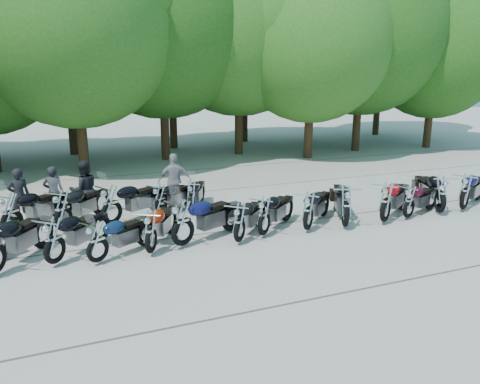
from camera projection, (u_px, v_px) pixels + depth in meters
name	position (u px, v px, depth m)	size (l,w,h in m)	color
ground	(262.00, 247.00, 12.10)	(90.00, 90.00, 0.00)	#9F988F
tree_3	(72.00, 23.00, 19.32)	(8.70, 8.70, 10.67)	#3A2614
tree_4	(161.00, 23.00, 22.38)	(9.13, 9.13, 11.20)	#3A2614
tree_5	(239.00, 27.00, 23.97)	(9.04, 9.04, 11.10)	#3A2614
tree_6	(312.00, 42.00, 23.07)	(8.00, 8.00, 9.82)	#3A2614
tree_7	(362.00, 33.00, 25.10)	(8.79, 8.79, 10.79)	#3A2614
tree_8	(436.00, 51.00, 26.48)	(7.53, 7.53, 9.25)	#3A2614
tree_11	(65.00, 49.00, 24.12)	(7.56, 7.56, 9.28)	#3A2614
tree_12	(170.00, 47.00, 26.10)	(7.88, 7.88, 9.67)	#3A2614
tree_13	(244.00, 43.00, 28.69)	(8.31, 8.31, 10.20)	#3A2614
tree_14	(312.00, 47.00, 28.93)	(8.02, 8.02, 9.84)	#3A2614
tree_15	(383.00, 31.00, 31.60)	(9.67, 9.67, 11.86)	#3A2614
motorcycle_2	(54.00, 239.00, 10.75)	(0.71, 2.32, 1.31)	black
motorcycle_3	(97.00, 240.00, 10.84)	(0.64, 2.10, 1.19)	#0D1F3D
motorcycle_4	(151.00, 230.00, 11.38)	(0.69, 2.27, 1.28)	#921C05
motorcycle_5	(183.00, 221.00, 11.83)	(0.77, 2.53, 1.43)	#0E103F
motorcycle_6	(239.00, 221.00, 12.14)	(0.67, 2.20, 1.24)	black
motorcycle_7	(264.00, 215.00, 12.63)	(0.69, 2.28, 1.29)	black
motorcycle_8	(309.00, 210.00, 13.05)	(0.70, 2.30, 1.30)	black
motorcycle_9	(346.00, 205.00, 13.30)	(0.77, 2.53, 1.43)	black
motorcycle_10	(386.00, 201.00, 13.71)	(0.76, 2.51, 1.42)	#A0050C
motorcycle_11	(409.00, 201.00, 14.16)	(0.64, 2.11, 1.19)	#380718
motorcycle_12	(441.00, 193.00, 14.63)	(0.76, 2.49, 1.41)	black
motorcycle_13	(465.00, 190.00, 14.97)	(0.75, 2.47, 1.40)	#0F0E3F
motorcycle_14	(11.00, 212.00, 12.66)	(0.74, 2.44, 1.38)	black
motorcycle_15	(63.00, 209.00, 12.97)	(0.74, 2.44, 1.38)	black
motorcycle_16	(111.00, 203.00, 13.51)	(0.75, 2.46, 1.39)	black
motorcycle_17	(160.00, 199.00, 14.27)	(0.65, 2.14, 1.21)	black
motorcycle_18	(191.00, 196.00, 14.62)	(0.65, 2.14, 1.21)	black
rider_0	(19.00, 196.00, 13.77)	(0.61, 0.40, 1.67)	black
rider_1	(84.00, 190.00, 14.21)	(0.88, 0.69, 1.81)	black
rider_2	(175.00, 181.00, 15.21)	(1.08, 0.45, 1.85)	gray
rider_3	(54.00, 192.00, 14.28)	(0.59, 0.39, 1.63)	black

